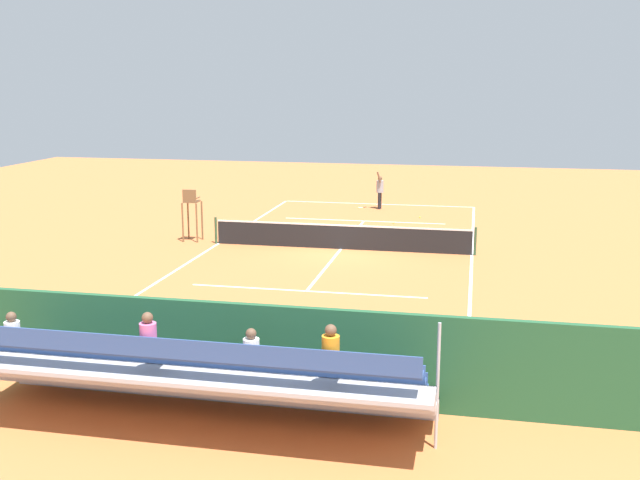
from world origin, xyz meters
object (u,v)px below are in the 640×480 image
(bleacher_stand, at_px, (199,377))
(tennis_ball_far, at_px, (393,223))
(umpire_chair, at_px, (191,209))
(courtside_bench, at_px, (324,363))
(tennis_racket, at_px, (361,208))
(tennis_ball_near, at_px, (420,217))
(tennis_net, at_px, (341,236))
(equipment_bag, at_px, (227,374))
(tennis_player, at_px, (380,189))

(bleacher_stand, height_order, tennis_ball_far, bleacher_stand)
(bleacher_stand, height_order, umpire_chair, bleacher_stand)
(courtside_bench, relative_size, tennis_ball_far, 27.27)
(tennis_ball_far, bearing_deg, tennis_racket, -62.08)
(tennis_ball_near, distance_m, tennis_ball_far, 2.06)
(courtside_bench, bearing_deg, tennis_racket, -83.24)
(bleacher_stand, height_order, tennis_racket, bleacher_stand)
(tennis_net, distance_m, equipment_bag, 13.40)
(tennis_racket, height_order, tennis_ball_near, tennis_ball_near)
(tennis_racket, bearing_deg, tennis_player, 175.24)
(equipment_bag, relative_size, tennis_ball_far, 13.64)
(tennis_net, xyz_separation_m, umpire_chair, (6.20, -0.24, 0.81))
(umpire_chair, xyz_separation_m, tennis_ball_near, (-8.70, -7.13, -1.28))
(courtside_bench, bearing_deg, tennis_ball_far, -88.19)
(umpire_chair, relative_size, tennis_ball_near, 32.42)
(umpire_chair, relative_size, tennis_racket, 3.96)
(bleacher_stand, bearing_deg, tennis_racket, -88.39)
(umpire_chair, height_order, tennis_ball_far, umpire_chair)
(tennis_net, relative_size, tennis_ball_near, 156.06)
(tennis_player, xyz_separation_m, tennis_ball_far, (-1.14, 3.91, -0.98))
(tennis_racket, bearing_deg, tennis_ball_far, 117.92)
(tennis_net, relative_size, tennis_racket, 19.05)
(tennis_net, distance_m, courtside_bench, 13.42)
(umpire_chair, relative_size, tennis_player, 1.11)
(courtside_bench, relative_size, tennis_player, 0.93)
(tennis_racket, bearing_deg, umpire_chair, 59.55)
(tennis_racket, distance_m, tennis_ball_near, 3.90)
(tennis_net, xyz_separation_m, tennis_racket, (0.69, -9.61, -0.49))
(tennis_net, relative_size, courtside_bench, 5.72)
(tennis_racket, bearing_deg, tennis_ball_near, 144.92)
(tennis_player, relative_size, tennis_ball_far, 29.18)
(bleacher_stand, height_order, tennis_player, bleacher_stand)
(tennis_player, bearing_deg, bleacher_stand, 89.36)
(bleacher_stand, height_order, tennis_ball_near, bleacher_stand)
(tennis_racket, relative_size, tennis_ball_far, 8.19)
(tennis_player, xyz_separation_m, tennis_racket, (0.98, -0.08, -1.00))
(equipment_bag, xyz_separation_m, tennis_racket, (0.57, -23.01, -0.16))
(umpire_chair, xyz_separation_m, tennis_player, (-6.49, -9.29, -0.30))
(tennis_net, xyz_separation_m, tennis_player, (-0.29, -9.53, 0.51))
(umpire_chair, distance_m, courtside_bench, 15.84)
(tennis_net, height_order, tennis_racket, tennis_net)
(tennis_racket, distance_m, tennis_ball_far, 4.52)
(equipment_bag, distance_m, tennis_ball_near, 20.94)
(bleacher_stand, height_order, courtside_bench, bleacher_stand)
(umpire_chair, distance_m, equipment_bag, 14.98)
(bleacher_stand, distance_m, tennis_ball_near, 22.89)
(courtside_bench, distance_m, tennis_ball_far, 18.91)
(bleacher_stand, distance_m, umpire_chair, 16.80)
(equipment_bag, bearing_deg, tennis_player, -91.02)
(bleacher_stand, bearing_deg, courtside_bench, -133.83)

